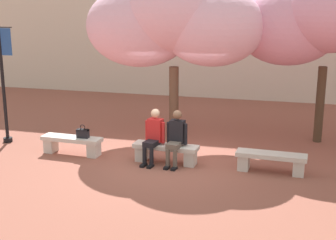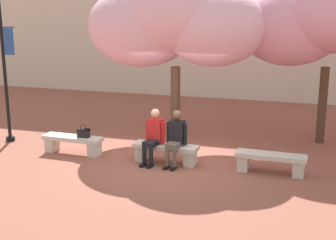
{
  "view_description": "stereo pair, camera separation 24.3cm",
  "coord_description": "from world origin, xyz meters",
  "px_view_note": "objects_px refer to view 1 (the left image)",
  "views": [
    {
      "loc": [
        2.86,
        -10.18,
        3.72
      ],
      "look_at": [
        0.0,
        0.2,
        1.0
      ],
      "focal_mm": 50.0,
      "sensor_mm": 36.0,
      "label": 1
    },
    {
      "loc": [
        3.09,
        -10.11,
        3.72
      ],
      "look_at": [
        0.0,
        0.2,
        1.0
      ],
      "focal_mm": 50.0,
      "sensor_mm": 36.0,
      "label": 2
    }
  ],
  "objects_px": {
    "handbag": "(83,133)",
    "stone_bench_near_west": "(166,151)",
    "stone_bench_west_end": "(72,143)",
    "person_seated_right": "(176,136)",
    "person_seated_left": "(154,134)",
    "cherry_tree_main": "(172,22)",
    "stone_bench_center": "(271,160)",
    "cherry_tree_secondary": "(327,17)",
    "lamp_post_with_banner": "(0,49)"
  },
  "relations": [
    {
      "from": "handbag",
      "to": "stone_bench_near_west",
      "type": "bearing_deg",
      "value": 0.03
    },
    {
      "from": "stone_bench_west_end",
      "to": "stone_bench_near_west",
      "type": "bearing_deg",
      "value": 0.0
    },
    {
      "from": "stone_bench_near_west",
      "to": "person_seated_right",
      "type": "height_order",
      "value": "person_seated_right"
    },
    {
      "from": "person_seated_left",
      "to": "cherry_tree_main",
      "type": "distance_m",
      "value": 3.33
    },
    {
      "from": "stone_bench_near_west",
      "to": "cherry_tree_main",
      "type": "distance_m",
      "value": 3.63
    },
    {
      "from": "stone_bench_near_west",
      "to": "cherry_tree_main",
      "type": "bearing_deg",
      "value": 100.92
    },
    {
      "from": "stone_bench_center",
      "to": "person_seated_left",
      "type": "height_order",
      "value": "person_seated_left"
    },
    {
      "from": "stone_bench_west_end",
      "to": "handbag",
      "type": "height_order",
      "value": "handbag"
    },
    {
      "from": "stone_bench_west_end",
      "to": "stone_bench_center",
      "type": "height_order",
      "value": "same"
    },
    {
      "from": "cherry_tree_secondary",
      "to": "lamp_post_with_banner",
      "type": "relative_size",
      "value": 1.13
    },
    {
      "from": "stone_bench_center",
      "to": "person_seated_left",
      "type": "distance_m",
      "value": 2.76
    },
    {
      "from": "stone_bench_near_west",
      "to": "person_seated_right",
      "type": "relative_size",
      "value": 1.22
    },
    {
      "from": "handbag",
      "to": "lamp_post_with_banner",
      "type": "xyz_separation_m",
      "value": [
        -2.49,
        0.5,
        1.96
      ]
    },
    {
      "from": "person_seated_left",
      "to": "cherry_tree_secondary",
      "type": "height_order",
      "value": "cherry_tree_secondary"
    },
    {
      "from": "stone_bench_west_end",
      "to": "lamp_post_with_banner",
      "type": "distance_m",
      "value": 3.17
    },
    {
      "from": "person_seated_right",
      "to": "stone_bench_west_end",
      "type": "bearing_deg",
      "value": 178.88
    },
    {
      "from": "stone_bench_near_west",
      "to": "lamp_post_with_banner",
      "type": "bearing_deg",
      "value": 173.85
    },
    {
      "from": "person_seated_left",
      "to": "handbag",
      "type": "relative_size",
      "value": 3.81
    },
    {
      "from": "lamp_post_with_banner",
      "to": "stone_bench_center",
      "type": "bearing_deg",
      "value": -4.03
    },
    {
      "from": "cherry_tree_secondary",
      "to": "cherry_tree_main",
      "type": "bearing_deg",
      "value": -169.2
    },
    {
      "from": "stone_bench_center",
      "to": "person_seated_left",
      "type": "xyz_separation_m",
      "value": [
        -2.73,
        -0.05,
        0.4
      ]
    },
    {
      "from": "stone_bench_west_end",
      "to": "stone_bench_near_west",
      "type": "height_order",
      "value": "same"
    },
    {
      "from": "person_seated_left",
      "to": "cherry_tree_secondary",
      "type": "bearing_deg",
      "value": 37.56
    },
    {
      "from": "person_seated_left",
      "to": "stone_bench_west_end",
      "type": "bearing_deg",
      "value": 178.61
    },
    {
      "from": "stone_bench_center",
      "to": "lamp_post_with_banner",
      "type": "height_order",
      "value": "lamp_post_with_banner"
    },
    {
      "from": "stone_bench_near_west",
      "to": "cherry_tree_secondary",
      "type": "bearing_deg",
      "value": 39.18
    },
    {
      "from": "stone_bench_west_end",
      "to": "person_seated_left",
      "type": "distance_m",
      "value": 2.21
    },
    {
      "from": "person_seated_left",
      "to": "stone_bench_center",
      "type": "bearing_deg",
      "value": 1.1
    },
    {
      "from": "stone_bench_center",
      "to": "cherry_tree_secondary",
      "type": "distance_m",
      "value": 4.34
    },
    {
      "from": "stone_bench_near_west",
      "to": "handbag",
      "type": "height_order",
      "value": "handbag"
    },
    {
      "from": "stone_bench_center",
      "to": "handbag",
      "type": "bearing_deg",
      "value": -179.98
    },
    {
      "from": "stone_bench_west_end",
      "to": "cherry_tree_secondary",
      "type": "relative_size",
      "value": 0.33
    },
    {
      "from": "stone_bench_center",
      "to": "cherry_tree_secondary",
      "type": "relative_size",
      "value": 0.33
    },
    {
      "from": "stone_bench_west_end",
      "to": "lamp_post_with_banner",
      "type": "height_order",
      "value": "lamp_post_with_banner"
    },
    {
      "from": "stone_bench_center",
      "to": "lamp_post_with_banner",
      "type": "distance_m",
      "value": 7.44
    },
    {
      "from": "stone_bench_near_west",
      "to": "cherry_tree_main",
      "type": "height_order",
      "value": "cherry_tree_main"
    },
    {
      "from": "person_seated_left",
      "to": "cherry_tree_secondary",
      "type": "xyz_separation_m",
      "value": [
        3.83,
        2.94,
        2.64
      ]
    },
    {
      "from": "stone_bench_west_end",
      "to": "person_seated_left",
      "type": "height_order",
      "value": "person_seated_left"
    },
    {
      "from": "handbag",
      "to": "cherry_tree_secondary",
      "type": "relative_size",
      "value": 0.07
    },
    {
      "from": "stone_bench_center",
      "to": "handbag",
      "type": "relative_size",
      "value": 4.64
    },
    {
      "from": "handbag",
      "to": "cherry_tree_main",
      "type": "bearing_deg",
      "value": 51.1
    },
    {
      "from": "stone_bench_west_end",
      "to": "person_seated_right",
      "type": "xyz_separation_m",
      "value": [
        2.71,
        -0.05,
        0.4
      ]
    },
    {
      "from": "handbag",
      "to": "cherry_tree_main",
      "type": "xyz_separation_m",
      "value": [
        1.72,
        2.14,
        2.62
      ]
    },
    {
      "from": "stone_bench_center",
      "to": "cherry_tree_main",
      "type": "height_order",
      "value": "cherry_tree_main"
    },
    {
      "from": "stone_bench_near_west",
      "to": "person_seated_right",
      "type": "xyz_separation_m",
      "value": [
        0.26,
        -0.05,
        0.4
      ]
    },
    {
      "from": "person_seated_left",
      "to": "lamp_post_with_banner",
      "type": "bearing_deg",
      "value": 172.78
    },
    {
      "from": "cherry_tree_secondary",
      "to": "lamp_post_with_banner",
      "type": "distance_m",
      "value": 8.55
    },
    {
      "from": "person_seated_left",
      "to": "cherry_tree_main",
      "type": "bearing_deg",
      "value": 93.45
    },
    {
      "from": "stone_bench_west_end",
      "to": "handbag",
      "type": "xyz_separation_m",
      "value": [
        0.31,
        -0.0,
        0.28
      ]
    },
    {
      "from": "lamp_post_with_banner",
      "to": "handbag",
      "type": "bearing_deg",
      "value": -11.34
    }
  ]
}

